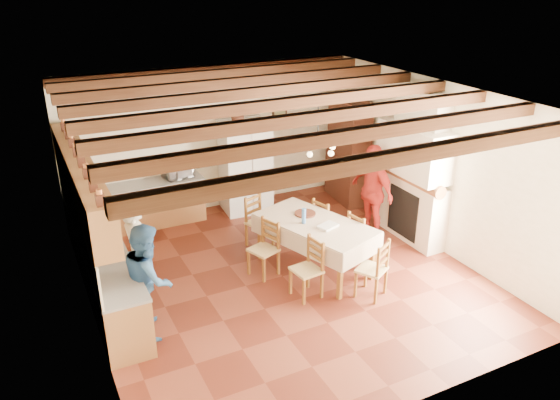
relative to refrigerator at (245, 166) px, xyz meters
The scene contains 31 objects.
floor 3.03m from the refrigerator, 101.05° to the right, with size 6.00×6.50×0.02m, color #521E12.
ceiling 3.53m from the refrigerator, 101.05° to the right, with size 6.00×6.50×0.02m, color silver.
wall_back 0.89m from the refrigerator, 141.12° to the left, with size 6.00×0.02×3.00m, color beige.
wall_front 6.13m from the refrigerator, 95.17° to the right, with size 6.00×0.02×3.00m, color beige.
wall_left 4.57m from the refrigerator, 141.65° to the right, with size 0.02×6.50×3.00m, color beige.
wall_right 3.78m from the refrigerator, 48.86° to the right, with size 0.02×6.50×3.00m, color beige.
ceiling_beams 3.47m from the refrigerator, 101.05° to the right, with size 6.00×6.30×0.16m, color #341A0F, non-canonical shape.
lower_cabinets_left 3.74m from the refrigerator, 151.47° to the right, with size 0.60×4.30×0.86m, color brown.
lower_cabinets_back 2.17m from the refrigerator, behind, with size 2.30×0.60×0.86m, color brown.
countertop_left 3.70m from the refrigerator, 151.47° to the right, with size 0.62×4.30×0.04m, color slate.
countertop_back 2.11m from the refrigerator, behind, with size 2.34×0.62×0.04m, color slate.
backsplash_left 3.96m from the refrigerator, 153.45° to the right, with size 0.03×4.30×0.60m, color #EEE7CC.
backsplash_back 2.16m from the refrigerator, 168.73° to the left, with size 2.30×0.03×0.60m, color #EEE7CC.
upper_cabinets 3.91m from the refrigerator, 152.37° to the right, with size 0.35×4.20×0.70m, color brown.
fireplace 3.43m from the refrigerator, 50.33° to the right, with size 0.56×1.60×2.80m, color beige, non-canonical shape.
wall_picture 1.41m from the refrigerator, 22.47° to the left, with size 0.34×0.03×0.42m, color black.
refrigerator is the anchor object (origin of this frame).
hutch 2.26m from the refrigerator, 12.52° to the right, with size 0.52×1.24×2.24m, color #3D1E14, non-canonical shape.
dining_table 2.82m from the refrigerator, 89.02° to the right, with size 1.60×2.22×0.87m.
chandelier 3.10m from the refrigerator, 89.02° to the right, with size 0.47×0.47×0.03m, color black.
chair_left_near 3.56m from the refrigerator, 97.88° to the right, with size 0.42×0.40×0.96m, color brown, non-canonical shape.
chair_left_far 2.77m from the refrigerator, 107.11° to the right, with size 0.42×0.40×0.96m, color brown, non-canonical shape.
chair_right_near 3.17m from the refrigerator, 73.72° to the right, with size 0.42×0.40×0.96m, color brown, non-canonical shape.
chair_right_far 2.36m from the refrigerator, 74.08° to the right, with size 0.42×0.40×0.96m, color brown, non-canonical shape.
chair_end_near 3.98m from the refrigerator, 83.81° to the right, with size 0.42×0.40×0.96m, color brown, non-canonical shape.
chair_end_far 1.76m from the refrigerator, 104.56° to the right, with size 0.42×0.40×0.96m, color brown, non-canonical shape.
person_man 3.89m from the refrigerator, 136.55° to the right, with size 0.64×0.42×1.77m, color beige.
person_woman_blue 4.32m from the refrigerator, 130.94° to the right, with size 0.79×0.62×1.63m, color #2F5A8F.
person_woman_red 2.72m from the refrigerator, 53.48° to the right, with size 1.06×0.44×1.81m, color red.
microwave 1.39m from the refrigerator, behind, with size 0.55×0.37×0.31m, color silver.
fridge_vase 1.10m from the refrigerator, behind, with size 0.26×0.26×0.27m, color #3D1E14.
Camera 1 is at (-3.54, -7.01, 4.75)m, focal length 35.00 mm.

